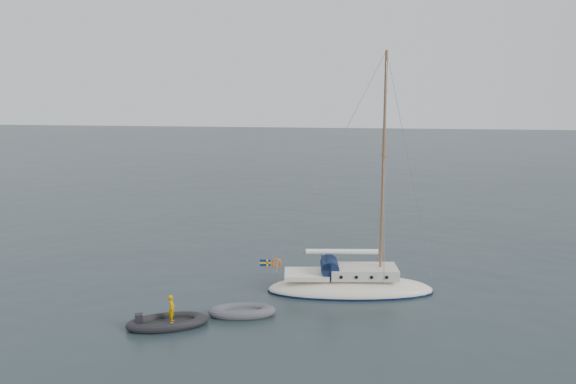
# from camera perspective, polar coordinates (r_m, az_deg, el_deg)

# --- Properties ---
(ground) EXTENTS (300.00, 300.00, 0.00)m
(ground) POSITION_cam_1_polar(r_m,az_deg,el_deg) (28.13, 0.71, -11.11)
(ground) COLOR black
(ground) RESTS_ON ground
(sailboat) EXTENTS (8.95, 2.68, 12.74)m
(sailboat) POSITION_cam_1_polar(r_m,az_deg,el_deg) (29.29, 6.40, -8.31)
(sailboat) COLOR #EDE8CC
(sailboat) RESTS_ON ground
(dinghy) EXTENTS (3.13, 1.41, 0.45)m
(dinghy) POSITION_cam_1_polar(r_m,az_deg,el_deg) (26.54, -4.70, -12.00)
(dinghy) COLOR #54545A
(dinghy) RESTS_ON ground
(rib) EXTENTS (3.63, 1.65, 1.44)m
(rib) POSITION_cam_1_polar(r_m,az_deg,el_deg) (25.85, -12.14, -12.74)
(rib) COLOR black
(rib) RESTS_ON ground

